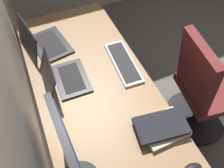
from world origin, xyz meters
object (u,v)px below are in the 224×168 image
keyboard_main (123,62)px  book_stack_near (162,127)px  laptop_left (42,43)px  monitor_primary (75,165)px  laptop_leftmost (62,77)px  office_chair (201,92)px  drawer_pedestal (80,85)px

keyboard_main → book_stack_near: (-0.55, 0.01, 0.02)m
keyboard_main → laptop_left: bearing=52.2°
keyboard_main → monitor_primary: bearing=140.4°
laptop_left → book_stack_near: (-0.92, -0.47, -0.03)m
laptop_leftmost → book_stack_near: 0.70m
laptop_left → office_chair: bearing=-123.1°
monitor_primary → laptop_leftmost: (0.65, -0.09, -0.21)m
laptop_leftmost → keyboard_main: (-0.01, -0.43, -0.04)m
laptop_left → office_chair: 1.28m
drawer_pedestal → laptop_leftmost: laptop_leftmost is taller
drawer_pedestal → laptop_left: size_ratio=1.79×
laptop_leftmost → office_chair: bearing=-107.4°
laptop_left → book_stack_near: laptop_left is taller
laptop_left → keyboard_main: (-0.38, -0.48, -0.04)m
drawer_pedestal → keyboard_main: (-0.23, -0.29, 0.39)m
monitor_primary → keyboard_main: 0.86m
drawer_pedestal → monitor_primary: monitor_primary is taller
drawer_pedestal → book_stack_near: bearing=-160.6°
drawer_pedestal → book_stack_near: size_ratio=2.23×
laptop_leftmost → book_stack_near: (-0.56, -0.42, -0.02)m
drawer_pedestal → office_chair: office_chair is taller
drawer_pedestal → keyboard_main: bearing=-128.4°
laptop_leftmost → office_chair: office_chair is taller
laptop_left → drawer_pedestal: bearing=-126.9°
drawer_pedestal → laptop_left: 0.50m
laptop_leftmost → drawer_pedestal: bearing=-33.7°
monitor_primary → keyboard_main: size_ratio=1.17×
monitor_primary → office_chair: size_ratio=0.52×
drawer_pedestal → laptop_left: laptop_left is taller
office_chair → monitor_primary: bearing=107.4°
drawer_pedestal → laptop_leftmost: (-0.22, 0.15, 0.43)m
monitor_primary → laptop_left: monitor_primary is taller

